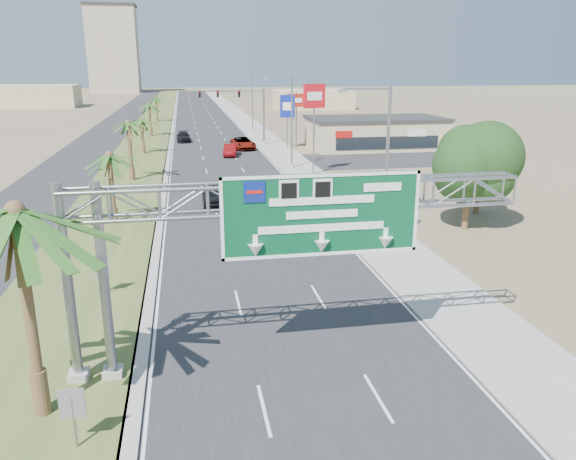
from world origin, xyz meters
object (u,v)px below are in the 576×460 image
(palm_near, at_px, (15,213))
(car_mid_lane, at_px, (230,150))
(pole_sign_red_far, at_px, (296,104))
(car_right_lane, at_px, (243,143))
(car_far, at_px, (183,137))
(pole_sign_blue, at_px, (288,108))
(pole_sign_red_near, at_px, (314,102))
(sign_gantry, at_px, (276,213))
(car_left_lane, at_px, (214,195))
(store_building, at_px, (375,134))
(signal_mast, at_px, (250,111))

(palm_near, height_order, car_mid_lane, palm_near)
(pole_sign_red_far, bearing_deg, car_right_lane, -168.91)
(palm_near, distance_m, car_right_lane, 61.87)
(car_far, xyz_separation_m, pole_sign_blue, (14.15, -10.53, 4.79))
(car_mid_lane, relative_size, pole_sign_red_near, 0.48)
(sign_gantry, relative_size, pole_sign_blue, 2.23)
(car_left_lane, distance_m, car_right_lane, 32.20)
(store_building, height_order, pole_sign_blue, pole_sign_blue)
(signal_mast, xyz_separation_m, car_mid_lane, (-3.67, -9.50, -4.10))
(palm_near, distance_m, pole_sign_red_far, 65.11)
(signal_mast, height_order, car_left_lane, signal_mast)
(pole_sign_blue, bearing_deg, signal_mast, 134.28)
(store_building, bearing_deg, pole_sign_red_near, -125.35)
(palm_near, xyz_separation_m, pole_sign_red_far, (20.72, 61.71, -1.02))
(car_far, xyz_separation_m, pole_sign_red_near, (13.35, -30.09, 6.82))
(car_mid_lane, bearing_deg, car_far, 118.76)
(sign_gantry, distance_m, car_right_lane, 58.70)
(car_left_lane, bearing_deg, palm_near, -103.64)
(car_mid_lane, height_order, car_right_lane, car_right_lane)
(palm_near, height_order, pole_sign_blue, palm_near)
(pole_sign_blue, xyz_separation_m, pole_sign_red_far, (1.72, 2.48, 0.40))
(car_right_lane, distance_m, pole_sign_red_far, 9.43)
(car_mid_lane, distance_m, pole_sign_red_near, 17.93)
(car_right_lane, xyz_separation_m, pole_sign_blue, (6.06, -0.96, 4.71))
(palm_near, relative_size, pole_sign_blue, 1.11)
(store_building, relative_size, car_mid_lane, 3.95)
(sign_gantry, distance_m, car_far, 68.12)
(sign_gantry, relative_size, pole_sign_red_near, 1.76)
(car_left_lane, distance_m, pole_sign_red_far, 36.21)
(sign_gantry, xyz_separation_m, pole_sign_red_far, (12.58, 59.79, -0.15))
(pole_sign_red_far, bearing_deg, palm_near, -108.56)
(palm_near, distance_m, pole_sign_blue, 62.22)
(pole_sign_red_far, bearing_deg, pole_sign_blue, -124.65)
(sign_gantry, distance_m, pole_sign_red_near, 39.09)
(palm_near, relative_size, car_mid_lane, 1.83)
(car_mid_lane, bearing_deg, car_left_lane, -89.86)
(pole_sign_blue, relative_size, pole_sign_red_far, 1.00)
(car_far, bearing_deg, sign_gantry, -88.75)
(car_far, bearing_deg, pole_sign_red_near, -67.60)
(sign_gantry, bearing_deg, car_left_lane, 92.02)
(car_mid_lane, relative_size, car_far, 0.91)
(car_mid_lane, bearing_deg, store_building, 17.57)
(car_right_lane, bearing_deg, car_far, 123.47)
(signal_mast, distance_m, car_left_lane, 36.41)
(signal_mast, xyz_separation_m, pole_sign_red_far, (6.34, -2.26, 1.06))
(sign_gantry, relative_size, store_building, 0.93)
(car_right_lane, bearing_deg, palm_near, -108.89)
(sign_gantry, height_order, palm_near, palm_near)
(car_mid_lane, distance_m, car_right_lane, 6.14)
(signal_mast, bearing_deg, pole_sign_red_far, -19.60)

